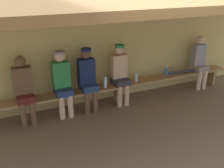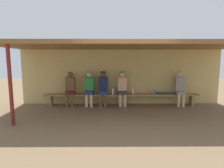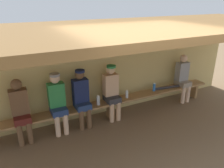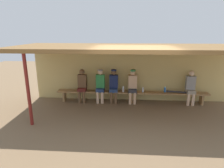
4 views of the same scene
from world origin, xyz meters
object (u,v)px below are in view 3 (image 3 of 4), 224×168
(player_with_sunglasses, at_px, (81,96))
(player_shirtless_tan, at_px, (183,76))
(water_bottle_blue, at_px, (154,87))
(baseball_bat, at_px, (167,87))
(player_in_white, at_px, (112,90))
(player_middle, at_px, (20,109))
(player_leftmost, at_px, (57,101))
(water_bottle_clear, at_px, (98,100))
(bench, at_px, (110,104))
(water_bottle_green, at_px, (127,94))

(player_with_sunglasses, distance_m, player_shirtless_tan, 2.99)
(water_bottle_blue, distance_m, baseball_bat, 0.43)
(player_in_white, relative_size, player_shirtless_tan, 1.01)
(player_middle, bearing_deg, player_shirtless_tan, 0.00)
(player_middle, xyz_separation_m, water_bottle_blue, (3.30, 0.03, -0.16))
(player_leftmost, height_order, water_bottle_clear, player_leftmost)
(bench, height_order, water_bottle_green, water_bottle_green)
(water_bottle_green, bearing_deg, water_bottle_blue, 2.91)
(bench, bearing_deg, player_leftmost, 179.84)
(bench, xyz_separation_m, player_middle, (-1.99, 0.00, 0.34))
(bench, distance_m, player_leftmost, 1.30)
(player_middle, distance_m, water_bottle_green, 2.44)
(player_with_sunglasses, xyz_separation_m, water_bottle_green, (1.16, -0.02, -0.19))
(player_with_sunglasses, bearing_deg, water_bottle_clear, -7.40)
(player_with_sunglasses, relative_size, player_in_white, 1.00)
(player_in_white, height_order, water_bottle_blue, player_in_white)
(player_in_white, bearing_deg, water_bottle_clear, -172.34)
(player_leftmost, relative_size, baseball_bat, 1.78)
(player_middle, bearing_deg, water_bottle_clear, -1.70)
(player_with_sunglasses, height_order, water_bottle_blue, player_with_sunglasses)
(water_bottle_blue, bearing_deg, player_in_white, -178.85)
(player_shirtless_tan, distance_m, water_bottle_clear, 2.62)
(player_middle, bearing_deg, bench, -0.09)
(bench, relative_size, water_bottle_clear, 25.51)
(player_with_sunglasses, xyz_separation_m, water_bottle_clear, (0.38, -0.05, -0.17))
(player_in_white, relative_size, water_bottle_blue, 5.93)
(player_middle, relative_size, water_bottle_blue, 5.88)
(water_bottle_green, relative_size, baseball_bat, 0.27)
(bench, distance_m, player_with_sunglasses, 0.80)
(player_middle, xyz_separation_m, player_leftmost, (0.74, 0.00, 0.02))
(water_bottle_blue, xyz_separation_m, water_bottle_green, (-0.87, -0.04, -0.01))
(player_middle, height_order, player_with_sunglasses, player_with_sunglasses)
(player_shirtless_tan, height_order, baseball_bat, player_shirtless_tan)
(player_with_sunglasses, distance_m, water_bottle_green, 1.18)
(water_bottle_clear, bearing_deg, water_bottle_green, 2.29)
(player_shirtless_tan, distance_m, baseball_bat, 0.60)
(water_bottle_clear, bearing_deg, player_middle, 178.30)
(player_in_white, xyz_separation_m, baseball_bat, (1.70, -0.00, -0.25))
(player_leftmost, distance_m, baseball_bat, 2.99)
(player_middle, height_order, baseball_bat, player_middle)
(player_leftmost, bearing_deg, player_middle, -179.96)
(player_middle, relative_size, player_in_white, 0.99)
(player_middle, relative_size, player_with_sunglasses, 0.99)
(water_bottle_clear, distance_m, water_bottle_blue, 1.65)
(player_in_white, bearing_deg, water_bottle_blue, 1.15)
(water_bottle_blue, bearing_deg, baseball_bat, -4.00)
(water_bottle_clear, bearing_deg, bench, 7.82)
(water_bottle_clear, bearing_deg, player_with_sunglasses, 172.60)
(player_with_sunglasses, bearing_deg, bench, -0.28)
(player_middle, relative_size, player_shirtless_tan, 1.00)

